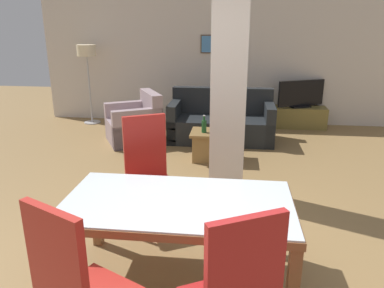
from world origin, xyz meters
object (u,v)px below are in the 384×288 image
(dining_table, at_px, (178,216))
(dining_chair_near_left, at_px, (77,287))
(sofa, at_px, (221,123))
(armchair, at_px, (136,125))
(dining_chair_far_left, at_px, (148,170))
(coffee_table, at_px, (215,145))
(bottle, at_px, (204,126))
(floor_lamp, at_px, (87,57))
(tv_stand, at_px, (299,117))
(tv_screen, at_px, (301,94))

(dining_table, relative_size, dining_chair_near_left, 1.56)
(sofa, bearing_deg, armchair, 11.22)
(sofa, bearing_deg, dining_chair_far_left, 78.39)
(coffee_table, xyz_separation_m, bottle, (-0.17, -0.05, 0.32))
(coffee_table, xyz_separation_m, floor_lamp, (-2.69, 1.91, 1.12))
(coffee_table, bearing_deg, floor_lamp, 144.73)
(sofa, relative_size, coffee_table, 2.48)
(dining_chair_near_left, relative_size, tv_stand, 1.10)
(bottle, xyz_separation_m, tv_stand, (1.73, 2.10, -0.34))
(floor_lamp, bearing_deg, coffee_table, -35.27)
(tv_screen, bearing_deg, tv_stand, -24.85)
(coffee_table, relative_size, floor_lamp, 0.46)
(dining_chair_near_left, bearing_deg, tv_stand, 96.27)
(armchair, height_order, floor_lamp, floor_lamp)
(dining_chair_far_left, bearing_deg, coffee_table, -132.62)
(dining_chair_far_left, height_order, sofa, dining_chair_far_left)
(tv_screen, relative_size, floor_lamp, 0.58)
(coffee_table, bearing_deg, tv_stand, 52.66)
(dining_table, height_order, dining_chair_near_left, dining_chair_near_left)
(tv_screen, bearing_deg, coffee_table, 27.81)
(tv_screen, bearing_deg, sofa, 8.66)
(dining_table, bearing_deg, sofa, 87.40)
(dining_table, height_order, dining_chair_far_left, dining_chair_far_left)
(sofa, xyz_separation_m, armchair, (-1.49, -0.30, -0.00))
(sofa, bearing_deg, dining_chair_near_left, 82.63)
(dining_chair_far_left, relative_size, armchair, 1.00)
(dining_table, distance_m, bottle, 2.81)
(dining_chair_near_left, bearing_deg, coffee_table, 107.82)
(dining_chair_near_left, height_order, bottle, dining_chair_near_left)
(dining_chair_near_left, relative_size, armchair, 1.00)
(tv_stand, bearing_deg, sofa, -146.50)
(coffee_table, height_order, bottle, bottle)
(dining_chair_far_left, distance_m, bottle, 1.97)
(dining_table, distance_m, dining_chair_far_left, 0.99)
(bottle, relative_size, tv_screen, 0.29)
(dining_chair_near_left, height_order, coffee_table, dining_chair_near_left)
(dining_chair_far_left, bearing_deg, dining_chair_near_left, 63.52)
(tv_stand, distance_m, floor_lamp, 4.41)
(dining_chair_near_left, distance_m, bottle, 3.72)
(bottle, bearing_deg, sofa, 78.87)
(sofa, relative_size, tv_stand, 1.75)
(armchair, height_order, coffee_table, armchair)
(dining_chair_near_left, xyz_separation_m, coffee_table, (0.57, 3.75, -0.36))
(dining_chair_far_left, xyz_separation_m, armchair, (-0.87, 2.73, -0.29))
(dining_chair_far_left, distance_m, floor_lamp, 4.49)
(dining_chair_far_left, xyz_separation_m, dining_chair_near_left, (0.00, -1.78, 0.00))
(dining_chair_near_left, distance_m, coffee_table, 3.81)
(dining_table, xyz_separation_m, coffee_table, (0.13, 2.86, -0.36))
(armchair, relative_size, floor_lamp, 0.71)
(tv_stand, bearing_deg, tv_screen, 0.00)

